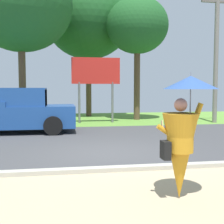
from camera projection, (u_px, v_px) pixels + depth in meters
ground_plane at (95, 138)px, 11.75m from camera, size 40.00×22.00×0.20m
monk_pedestrian at (182, 136)px, 5.08m from camera, size 1.03×0.91×2.13m
pickup_truck at (13, 112)px, 12.77m from camera, size 5.20×2.28×1.88m
utility_pole at (216, 54)px, 16.35m from camera, size 1.80×0.24×7.05m
roadside_billboard at (96, 75)px, 16.30m from camera, size 2.60×0.12×3.50m
tree_center_back at (88, 20)px, 19.98m from camera, size 5.66×5.66×8.93m
tree_right_mid at (21, 5)px, 15.23m from camera, size 5.21×5.21×8.43m
tree_right_far at (137, 26)px, 17.74m from camera, size 3.61×3.61×7.17m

